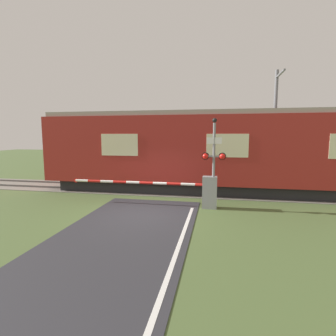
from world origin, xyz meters
The scene contains 6 objects.
ground_plane centered at (0.00, 0.00, 0.00)m, with size 80.00×80.00×0.00m, color #4C6033.
track_bed centered at (0.00, 4.36, 0.02)m, with size 36.00×3.20×0.13m.
train centered at (3.24, 4.36, 2.18)m, with size 19.38×2.98×4.27m.
crossing_barrier centered at (1.98, 1.20, 0.73)m, with size 6.51×0.44×1.35m.
signal_post centered at (2.66, 1.10, 2.12)m, with size 0.98×0.26×3.74m.
catenary_pole centered at (6.00, 6.49, 3.51)m, with size 0.20×1.90×6.72m.
Camera 1 is at (2.81, -9.71, 3.06)m, focal length 28.00 mm.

